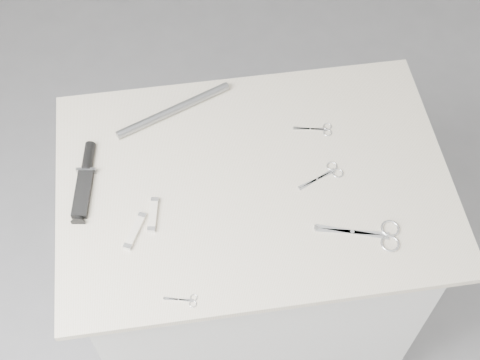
{
  "coord_description": "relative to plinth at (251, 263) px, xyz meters",
  "views": [
    {
      "loc": [
        -0.17,
        -0.92,
        2.34
      ],
      "look_at": [
        -0.04,
        0.0,
        0.92
      ],
      "focal_mm": 50.0,
      "sensor_mm": 36.0,
      "label": 1
    }
  ],
  "objects": [
    {
      "name": "display_board",
      "position": [
        0.0,
        0.0,
        0.46
      ],
      "size": [
        1.0,
        0.7,
        0.02
      ],
      "primitive_type": "cube",
      "color": "beige",
      "rests_on": "plinth"
    },
    {
      "name": "large_shears",
      "position": [
        0.27,
        -0.2,
        0.47
      ],
      "size": [
        0.21,
        0.11,
        0.01
      ],
      "rotation": [
        0.0,
        0.0,
        -0.28
      ],
      "color": "silver",
      "rests_on": "display_board"
    },
    {
      "name": "metal_rail",
      "position": [
        -0.18,
        0.25,
        0.48
      ],
      "size": [
        0.32,
        0.15,
        0.02
      ],
      "primitive_type": "cylinder",
      "rotation": [
        0.0,
        1.57,
        0.4
      ],
      "color": "gray",
      "rests_on": "display_board"
    },
    {
      "name": "plinth",
      "position": [
        0.0,
        0.0,
        0.0
      ],
      "size": [
        0.9,
        0.6,
        0.9
      ],
      "primitive_type": "cube",
      "color": "silver",
      "rests_on": "ground"
    },
    {
      "name": "embroidery_scissors_b",
      "position": [
        0.2,
        0.13,
        0.47
      ],
      "size": [
        0.1,
        0.05,
        0.0
      ],
      "rotation": [
        0.0,
        0.0,
        -0.2
      ],
      "color": "silver",
      "rests_on": "display_board"
    },
    {
      "name": "tiny_scissors",
      "position": [
        -0.21,
        -0.3,
        0.47
      ],
      "size": [
        0.08,
        0.04,
        0.0
      ],
      "rotation": [
        0.0,
        0.0,
        -0.23
      ],
      "color": "silver",
      "rests_on": "display_board"
    },
    {
      "name": "sheathed_knife",
      "position": [
        -0.42,
        0.07,
        0.48
      ],
      "size": [
        0.07,
        0.22,
        0.03
      ],
      "rotation": [
        0.0,
        0.0,
        1.42
      ],
      "color": "black",
      "rests_on": "display_board"
    },
    {
      "name": "embroidery_scissors_a",
      "position": [
        0.19,
        -0.01,
        0.47
      ],
      "size": [
        0.12,
        0.08,
        0.0
      ],
      "rotation": [
        0.0,
        0.0,
        0.4
      ],
      "color": "silver",
      "rests_on": "display_board"
    },
    {
      "name": "pocket_knife_b",
      "position": [
        -0.26,
        -0.07,
        0.48
      ],
      "size": [
        0.04,
        0.1,
        0.01
      ],
      "rotation": [
        0.0,
        0.0,
        1.4
      ],
      "color": "beige",
      "rests_on": "display_board"
    },
    {
      "name": "ground",
      "position": [
        0.0,
        0.0,
        -0.46
      ],
      "size": [
        4.0,
        4.0,
        0.01
      ],
      "primitive_type": "cube",
      "color": "gray",
      "rests_on": "ground"
    },
    {
      "name": "pocket_knife_a",
      "position": [
        -0.31,
        -0.11,
        0.48
      ],
      "size": [
        0.06,
        0.1,
        0.01
      ],
      "rotation": [
        0.0,
        0.0,
        1.11
      ],
      "color": "beige",
      "rests_on": "display_board"
    }
  ]
}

